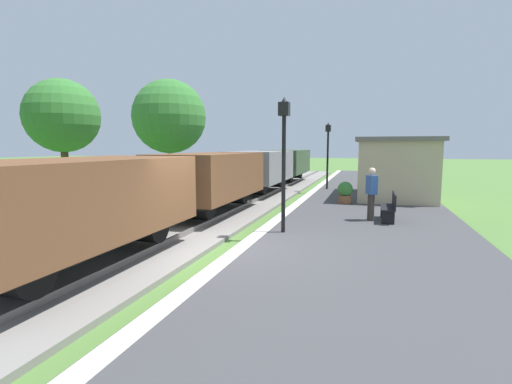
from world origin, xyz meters
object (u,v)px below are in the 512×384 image
at_px(lamp_post_near, 284,140).
at_px(person_waiting, 371,192).
at_px(tree_trackside_far, 169,117).
at_px(tree_trackside_mid, 62,116).
at_px(freight_train, 240,174).
at_px(bench_near_hut, 390,206).
at_px(lamp_post_far, 328,143).
at_px(station_hut, 395,167).
at_px(potted_planter, 345,192).

bearing_deg(lamp_post_near, person_waiting, 46.35).
bearing_deg(tree_trackside_far, person_waiting, -29.37).
bearing_deg(person_waiting, tree_trackside_mid, -23.47).
xyz_separation_m(freight_train, bench_near_hut, (6.33, -3.50, -0.68)).
height_order(bench_near_hut, lamp_post_far, lamp_post_far).
distance_m(freight_train, person_waiting, 6.78).
bearing_deg(person_waiting, station_hut, -124.77).
distance_m(station_hut, lamp_post_near, 9.53).
height_order(person_waiting, lamp_post_far, lamp_post_far).
height_order(lamp_post_near, tree_trackside_far, tree_trackside_far).
bearing_deg(tree_trackside_far, bench_near_hut, -27.67).
relative_size(freight_train, tree_trackside_far, 4.15).
distance_m(station_hut, lamp_post_far, 4.26).
bearing_deg(freight_train, potted_planter, -0.71).
height_order(station_hut, tree_trackside_far, tree_trackside_far).
distance_m(potted_planter, lamp_post_near, 6.48).
bearing_deg(tree_trackside_mid, tree_trackside_far, 80.53).
distance_m(bench_near_hut, potted_planter, 3.80).
relative_size(potted_planter, lamp_post_near, 0.25).
height_order(potted_planter, tree_trackside_mid, tree_trackside_mid).
xyz_separation_m(station_hut, tree_trackside_mid, (-12.82, -6.76, 2.16)).
bearing_deg(bench_near_hut, potted_planter, 115.19).
height_order(freight_train, station_hut, station_hut).
distance_m(station_hut, potted_planter, 3.64).
bearing_deg(person_waiting, potted_planter, -99.12).
relative_size(station_hut, lamp_post_far, 1.57).
height_order(station_hut, lamp_post_far, lamp_post_far).
height_order(potted_planter, lamp_post_far, lamp_post_far).
xyz_separation_m(lamp_post_near, tree_trackside_far, (-8.35, 8.47, 1.45)).
bearing_deg(lamp_post_near, lamp_post_far, 90.00).
xyz_separation_m(potted_planter, lamp_post_far, (-1.31, 5.13, 2.08)).
distance_m(potted_planter, tree_trackside_mid, 11.83).
bearing_deg(tree_trackside_mid, lamp_post_far, 43.91).
bearing_deg(freight_train, person_waiting, -32.10).
xyz_separation_m(tree_trackside_mid, tree_trackside_far, (1.07, 6.41, 0.44)).
height_order(person_waiting, potted_planter, person_waiting).
bearing_deg(station_hut, tree_trackside_mid, -152.17).
xyz_separation_m(potted_planter, tree_trackside_mid, (-10.73, -3.93, 3.09)).
bearing_deg(freight_train, tree_trackside_mid, -146.45).
bearing_deg(freight_train, lamp_post_far, 56.18).
bearing_deg(bench_near_hut, lamp_post_near, -138.84).
distance_m(person_waiting, lamp_post_far, 9.13).
relative_size(station_hut, bench_near_hut, 3.87).
bearing_deg(lamp_post_far, tree_trackside_far, -162.32).
xyz_separation_m(person_waiting, lamp_post_near, (-2.34, -2.45, 1.62)).
xyz_separation_m(person_waiting, potted_planter, (-1.03, 3.54, -0.46)).
relative_size(station_hut, potted_planter, 6.33).
bearing_deg(bench_near_hut, tree_trackside_mid, -177.71).
xyz_separation_m(lamp_post_near, lamp_post_far, (0.00, 11.13, 0.00)).
relative_size(station_hut, tree_trackside_mid, 1.10).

